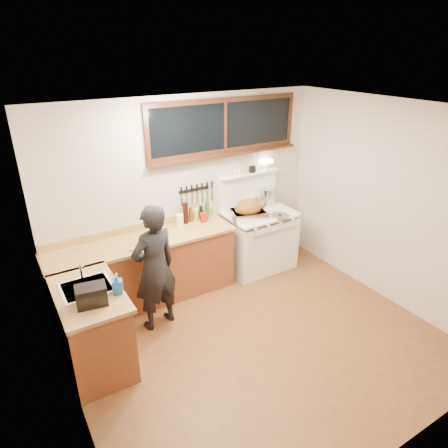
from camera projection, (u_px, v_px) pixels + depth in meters
ground_plane at (258, 340)px, 4.69m from camera, size 4.00×3.50×0.02m
room_shell at (264, 209)px, 4.00m from camera, size 4.10×3.60×2.65m
counter_back at (145, 270)px, 5.25m from camera, size 2.44×0.64×1.00m
counter_left at (93, 328)px, 4.18m from camera, size 0.64×1.09×0.90m
sink_unit at (87, 292)px, 4.08m from camera, size 0.50×0.45×0.37m
vintage_stove at (258, 239)px, 6.06m from camera, size 1.02×0.74×1.60m
back_window at (225, 132)px, 5.46m from camera, size 2.32×0.13×0.77m
left_doorway at (82, 361)px, 2.86m from camera, size 0.02×1.04×2.17m
knife_strip at (196, 190)px, 5.55m from camera, size 0.52×0.03×0.28m
man at (155, 268)px, 4.64m from camera, size 0.64×0.49×1.57m
soap_bottle at (117, 283)px, 3.94m from camera, size 0.13×0.13×0.21m
toaster at (91, 295)px, 3.77m from camera, size 0.31×0.24×0.20m
cutting_board at (148, 241)px, 4.92m from camera, size 0.52×0.46×0.14m
roast_turkey at (248, 210)px, 5.69m from camera, size 0.59×0.50×0.27m
stockpot at (267, 196)px, 6.15m from camera, size 0.35×0.35×0.26m
saucepan at (248, 203)px, 6.04m from camera, size 0.20×0.31×0.13m
pot_lid at (280, 216)px, 5.73m from camera, size 0.30×0.30×0.04m
coffee_tin at (204, 217)px, 5.55m from camera, size 0.10×0.09×0.13m
pitcher at (180, 221)px, 5.36m from camera, size 0.10×0.10×0.19m
bottle_cluster at (194, 213)px, 5.55m from camera, size 0.40×0.07×0.30m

